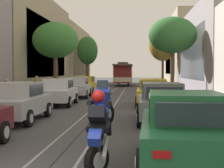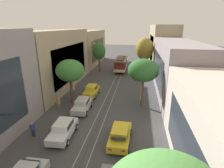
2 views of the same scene
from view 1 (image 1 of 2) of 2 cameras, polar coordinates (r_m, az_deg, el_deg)
ground_plane at (r=30.05m, az=0.73°, el=-1.67°), size 160.00×160.00×0.00m
trolley_track_rails at (r=34.19m, az=1.15°, el=-1.19°), size 1.14×69.58×0.01m
building_facade_left at (r=34.48m, az=-15.73°, el=6.89°), size 5.89×61.28×10.22m
building_facade_right at (r=38.52m, az=16.62°, el=5.66°), size 5.62×61.28×10.71m
parked_car_silver_second_left at (r=13.91m, az=-15.95°, el=-2.94°), size 2.02×4.37×1.58m
parked_car_white_mid_left at (r=19.97m, az=-9.32°, el=-1.35°), size 2.11×4.41×1.58m
parked_car_silver_fourth_left at (r=25.58m, az=-6.07°, el=-0.56°), size 2.13×4.42×1.58m
parked_car_yellow_fifth_left at (r=30.93m, az=-4.65°, el=-0.08°), size 2.01×4.36×1.58m
parked_car_green_near_right at (r=7.30m, az=12.42°, el=-7.50°), size 2.12×4.41×1.58m
parked_car_grey_second_right at (r=13.21m, az=8.55°, el=-3.15°), size 2.01×4.37×1.58m
parked_car_yellow_mid_right at (r=19.34m, az=7.04°, el=-1.45°), size 2.07×4.39×1.58m
street_tree_kerb_left_second at (r=28.41m, az=-9.77°, el=7.44°), size 3.86×3.68×6.19m
street_tree_kerb_left_mid at (r=46.07m, az=-4.29°, el=5.70°), size 2.90×2.32×6.90m
street_tree_kerb_right_second at (r=27.90m, az=10.45°, el=8.27°), size 3.98×3.19×6.53m
street_tree_kerb_right_mid at (r=44.31m, az=8.78°, el=6.97°), size 3.77×3.67×8.12m
cable_car_trolley at (r=46.95m, az=1.98°, el=1.75°), size 2.57×9.14×3.28m
motorcycle_with_rider at (r=6.83m, az=-2.09°, el=-6.74°), size 0.50×1.85×1.84m
pedestrian_on_left_pavement at (r=31.37m, az=-10.03°, el=0.06°), size 0.55×0.42×1.56m
pedestrian_on_right_pavement at (r=20.39m, az=-17.70°, el=-1.08°), size 0.55×0.41×1.59m
pedestrian_crossing_far at (r=26.06m, az=-12.89°, el=-0.20°), size 0.55×0.42×1.70m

